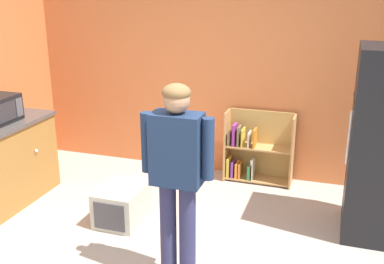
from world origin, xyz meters
name	(u,v)px	position (x,y,z in m)	size (l,w,h in m)	color
back_wall	(239,66)	(0.00, 2.33, 1.35)	(5.20, 0.06, 2.70)	#CC6E3C
bookshelf	(255,151)	(0.27, 2.14, 0.36)	(0.80, 0.28, 0.85)	tan
standing_person	(177,168)	(0.07, 0.00, 0.97)	(0.57, 0.22, 1.62)	navy
pet_carrier	(122,204)	(-0.79, 0.73, 0.18)	(0.42, 0.55, 0.36)	beige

